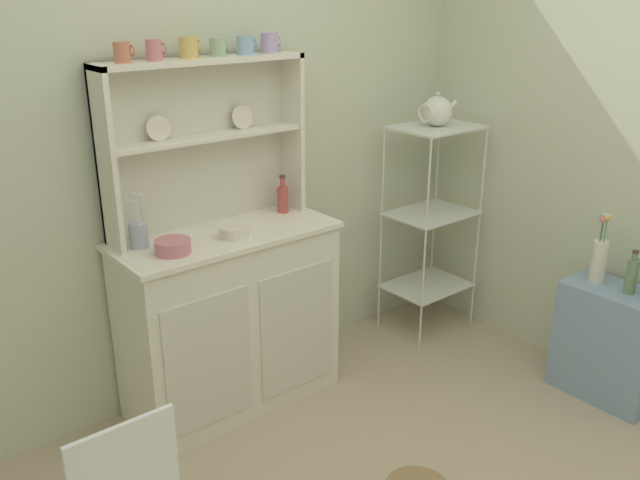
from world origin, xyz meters
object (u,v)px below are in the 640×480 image
(bowl_mixing_large, at_px, (173,247))
(oil_bottle, at_px, (632,275))
(cup_terracotta_0, at_px, (122,52))
(bakers_rack, at_px, (431,209))
(utensil_jar, at_px, (139,234))
(hutch_cabinet, at_px, (231,318))
(porcelain_teapot, at_px, (437,111))
(jam_bottle, at_px, (283,198))
(flower_vase, at_px, (599,257))
(hutch_shelf_unit, at_px, (202,131))
(side_shelf_blue, at_px, (610,343))

(bowl_mixing_large, relative_size, oil_bottle, 0.70)
(cup_terracotta_0, bearing_deg, bakers_rack, -6.14)
(bowl_mixing_large, height_order, utensil_jar, utensil_jar)
(hutch_cabinet, bearing_deg, cup_terracotta_0, 160.97)
(porcelain_teapot, bearing_deg, bakers_rack, 0.00)
(utensil_jar, bearing_deg, bowl_mixing_large, -61.79)
(jam_bottle, height_order, flower_vase, jam_bottle)
(cup_terracotta_0, xyz_separation_m, jam_bottle, (0.74, -0.04, -0.73))
(bakers_rack, bearing_deg, bowl_mixing_large, -179.46)
(hutch_shelf_unit, xyz_separation_m, flower_vase, (1.48, -1.17, -0.62))
(hutch_cabinet, relative_size, hutch_shelf_unit, 1.07)
(utensil_jar, distance_m, porcelain_teapot, 1.75)
(cup_terracotta_0, bearing_deg, hutch_shelf_unit, 6.80)
(jam_bottle, relative_size, porcelain_teapot, 0.74)
(jam_bottle, bearing_deg, oil_bottle, -48.87)
(hutch_shelf_unit, bearing_deg, bowl_mixing_large, -141.78)
(hutch_cabinet, distance_m, cup_terracotta_0, 1.29)
(hutch_cabinet, bearing_deg, bowl_mixing_large, -166.36)
(bakers_rack, distance_m, cup_terracotta_0, 1.93)
(cup_terracotta_0, bearing_deg, hutch_cabinet, -19.03)
(bowl_mixing_large, distance_m, oil_bottle, 2.11)
(flower_vase, bearing_deg, hutch_shelf_unit, 141.72)
(flower_vase, height_order, oil_bottle, flower_vase)
(flower_vase, bearing_deg, utensil_jar, 149.87)
(side_shelf_blue, relative_size, cup_terracotta_0, 7.14)
(jam_bottle, bearing_deg, utensil_jar, -179.32)
(side_shelf_blue, bearing_deg, bakers_rack, 98.52)
(hutch_cabinet, xyz_separation_m, jam_bottle, (0.38, 0.09, 0.50))
(bakers_rack, relative_size, jam_bottle, 6.51)
(jam_bottle, distance_m, porcelain_teapot, 1.01)
(hutch_cabinet, xyz_separation_m, oil_bottle, (1.48, -1.17, 0.21))
(flower_vase, bearing_deg, jam_bottle, 135.21)
(flower_vase, distance_m, oil_bottle, 0.17)
(bowl_mixing_large, bearing_deg, bakers_rack, 0.54)
(side_shelf_blue, bearing_deg, utensil_jar, 147.19)
(cup_terracotta_0, distance_m, utensil_jar, 0.75)
(side_shelf_blue, xyz_separation_m, bowl_mixing_large, (-1.78, 1.05, 0.63))
(porcelain_teapot, bearing_deg, cup_terracotta_0, 173.86)
(bowl_mixing_large, bearing_deg, oil_bottle, -31.65)
(jam_bottle, bearing_deg, cup_terracotta_0, 177.20)
(hutch_cabinet, relative_size, side_shelf_blue, 1.80)
(hutch_cabinet, height_order, flower_vase, flower_vase)
(side_shelf_blue, relative_size, utensil_jar, 2.30)
(hutch_cabinet, xyz_separation_m, hutch_shelf_unit, (0.00, 0.16, 0.87))
(side_shelf_blue, distance_m, flower_vase, 0.44)
(porcelain_teapot, bearing_deg, hutch_cabinet, 177.49)
(cup_terracotta_0, relative_size, bowl_mixing_large, 0.54)
(bakers_rack, height_order, cup_terracotta_0, cup_terracotta_0)
(bowl_mixing_large, bearing_deg, cup_terracotta_0, 104.98)
(hutch_cabinet, height_order, side_shelf_blue, hutch_cabinet)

